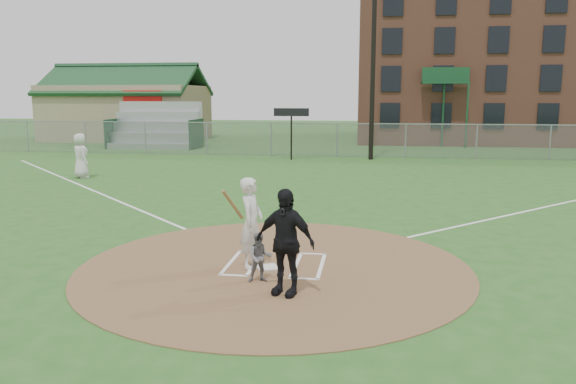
# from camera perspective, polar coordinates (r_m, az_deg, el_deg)

# --- Properties ---
(ground) EXTENTS (140.00, 140.00, 0.00)m
(ground) POSITION_cam_1_polar(r_m,az_deg,el_deg) (12.20, -1.39, -7.63)
(ground) COLOR #27581E
(ground) RESTS_ON ground
(dirt_circle) EXTENTS (8.40, 8.40, 0.02)m
(dirt_circle) POSITION_cam_1_polar(r_m,az_deg,el_deg) (12.19, -1.39, -7.58)
(dirt_circle) COLOR brown
(dirt_circle) RESTS_ON ground
(home_plate) EXTENTS (0.57, 0.57, 0.03)m
(home_plate) POSITION_cam_1_polar(r_m,az_deg,el_deg) (12.07, -2.11, -7.65)
(home_plate) COLOR silver
(home_plate) RESTS_ON dirt_circle
(foul_line_first) EXTENTS (17.04, 17.04, 0.01)m
(foul_line_first) POSITION_cam_1_polar(r_m,az_deg,el_deg) (21.94, 26.91, -0.83)
(foul_line_first) COLOR white
(foul_line_first) RESTS_ON ground
(foul_line_third) EXTENTS (17.04, 17.04, 0.01)m
(foul_line_third) POSITION_cam_1_polar(r_m,az_deg,el_deg) (23.51, -19.58, 0.32)
(foul_line_third) COLOR white
(foul_line_third) RESTS_ON ground
(catcher) EXTENTS (0.57, 0.50, 0.98)m
(catcher) POSITION_cam_1_polar(r_m,az_deg,el_deg) (11.10, -2.87, -6.66)
(catcher) COLOR slate
(catcher) RESTS_ON dirt_circle
(umpire) EXTENTS (1.26, 0.82, 1.98)m
(umpire) POSITION_cam_1_polar(r_m,az_deg,el_deg) (10.28, -0.32, -5.08)
(umpire) COLOR black
(umpire) RESTS_ON dirt_circle
(ondeck_player) EXTENTS (1.14, 1.12, 1.98)m
(ondeck_player) POSITION_cam_1_polar(r_m,az_deg,el_deg) (26.65, -20.33, 3.48)
(ondeck_player) COLOR silver
(ondeck_player) RESTS_ON ground
(batters_boxes) EXTENTS (2.08, 1.88, 0.01)m
(batters_boxes) POSITION_cam_1_polar(r_m,az_deg,el_deg) (12.33, -1.27, -7.31)
(batters_boxes) COLOR white
(batters_boxes) RESTS_ON dirt_circle
(batter_at_plate) EXTENTS (0.75, 1.06, 1.94)m
(batter_at_plate) POSITION_cam_1_polar(r_m,az_deg,el_deg) (11.91, -3.74, -3.13)
(batter_at_plate) COLOR silver
(batter_at_plate) RESTS_ON dirt_circle
(outfield_fence) EXTENTS (56.08, 0.08, 2.03)m
(outfield_fence) POSITION_cam_1_polar(r_m,az_deg,el_deg) (33.63, 5.01, 5.29)
(outfield_fence) COLOR slate
(outfield_fence) RESTS_ON ground
(bleachers) EXTENTS (6.08, 3.20, 3.20)m
(bleachers) POSITION_cam_1_polar(r_m,az_deg,el_deg) (40.59, -13.37, 6.64)
(bleachers) COLOR #B7BABF
(bleachers) RESTS_ON ground
(clubhouse) EXTENTS (12.20, 8.71, 6.23)m
(clubhouse) POSITION_cam_1_polar(r_m,az_deg,el_deg) (48.76, -15.95, 7.97)
(clubhouse) COLOR tan
(clubhouse) RESTS_ON ground
(brick_warehouse) EXTENTS (30.00, 17.17, 15.00)m
(brick_warehouse) POSITION_cam_1_polar(r_m,az_deg,el_deg) (51.52, 24.86, 13.22)
(brick_warehouse) COLOR brown
(brick_warehouse) RESTS_ON ground
(light_pole) EXTENTS (1.20, 0.30, 12.22)m
(light_pole) POSITION_cam_1_polar(r_m,az_deg,el_deg) (32.60, 8.69, 14.92)
(light_pole) COLOR black
(light_pole) RESTS_ON ground
(scoreboard_sign) EXTENTS (2.00, 0.10, 2.93)m
(scoreboard_sign) POSITION_cam_1_polar(r_m,az_deg,el_deg) (32.01, 0.34, 7.55)
(scoreboard_sign) COLOR black
(scoreboard_sign) RESTS_ON ground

